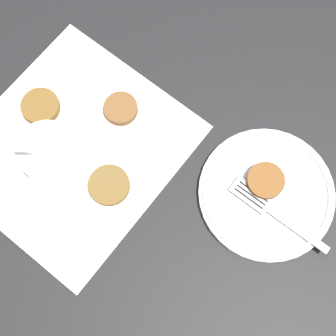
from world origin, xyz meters
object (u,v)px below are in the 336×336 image
object	(u,v)px
sauce_bowl	(49,153)
fritter_on_plate	(265,181)
fork	(269,209)
serving_plate	(267,193)

from	to	relation	value
sauce_bowl	fritter_on_plate	world-z (taller)	sauce_bowl
fritter_on_plate	fork	distance (m)	0.04
sauce_bowl	fork	world-z (taller)	sauce_bowl
sauce_bowl	serving_plate	distance (m)	0.36
serving_plate	fork	bearing A→B (deg)	-133.76
fritter_on_plate	fork	bearing A→B (deg)	-128.49
serving_plate	fritter_on_plate	xyz separation A→B (m)	(0.01, 0.01, 0.02)
sauce_bowl	fritter_on_plate	bearing A→B (deg)	-51.73
serving_plate	fork	world-z (taller)	fork
serving_plate	fork	size ratio (longest dim) A/B	1.23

